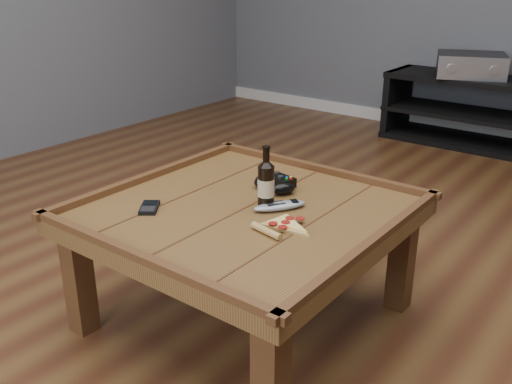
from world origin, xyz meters
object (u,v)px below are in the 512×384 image
Objects in this scene: pizza_slice at (283,226)px; av_receiver at (471,65)px; media_console at (484,114)px; remote_control at (280,206)px; smartphone at (149,207)px; beer_bottle at (266,183)px; game_controller at (276,183)px; coffee_table at (246,223)px.

av_receiver is (-0.34, 2.80, 0.12)m from pizza_slice.
remote_control is (0.10, -2.69, 0.22)m from media_console.
pizza_slice is (0.20, -2.80, 0.21)m from media_console.
remote_control is at bearing -87.79° from media_console.
beer_bottle is at bearing 2.29° from smartphone.
smartphone is 0.63× the size of remote_control.
beer_bottle is 2.71m from av_receiver.
beer_bottle is at bearing -128.18° from remote_control.
media_console is 2.55m from game_controller.
game_controller is at bearing 23.35° from smartphone.
av_receiver reaches higher than game_controller.
media_console is (0.00, 2.75, -0.15)m from coffee_table.
smartphone is 2.96m from av_receiver.
coffee_table is 1.82× the size of av_receiver.
game_controller is at bearing -109.32° from av_receiver.
coffee_table is 0.14m from remote_control.
remote_control is at bearing 140.09° from pizza_slice.
game_controller reaches higher than coffee_table.
beer_bottle is at bearing -54.50° from game_controller.
media_console is at bearing 105.04° from pizza_slice.
smartphone is (-0.45, -0.16, -0.00)m from pizza_slice.
smartphone is at bearing -114.26° from av_receiver.
smartphone is (-0.24, -0.42, -0.02)m from game_controller.
av_receiver is (-0.12, 2.54, 0.10)m from game_controller.
beer_bottle is 0.90× the size of pizza_slice.
game_controller is (-0.02, -2.54, 0.23)m from media_console.
coffee_table is at bearing 2.36° from smartphone.
media_console is at bearing 91.17° from beer_bottle.
av_receiver is (-0.19, 2.70, 0.04)m from beer_bottle.
pizza_slice is (0.20, -0.05, 0.07)m from coffee_table.
av_receiver reaches higher than coffee_table.
beer_bottle reaches higher than pizza_slice.
av_receiver is at bearing 107.84° from pizza_slice.
pizza_slice reaches higher than smartphone.
media_console reaches higher than smartphone.
pizza_slice is at bearing -39.74° from game_controller.
av_receiver is (-0.14, 2.74, 0.19)m from coffee_table.
coffee_table is 5.36× the size of remote_control.
beer_bottle is 0.19m from game_controller.
remote_control reaches higher than coffee_table.
beer_bottle is 0.41m from smartphone.
av_receiver reaches higher than smartphone.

